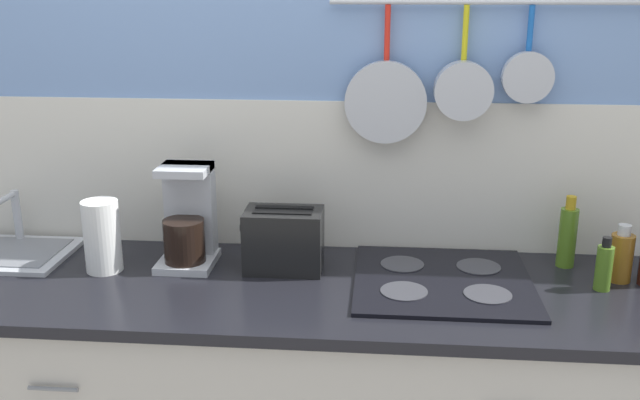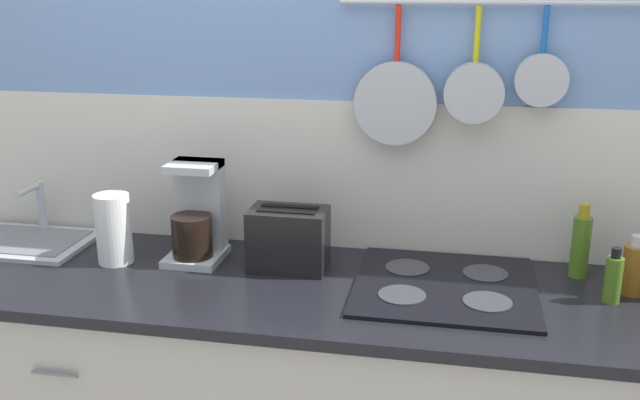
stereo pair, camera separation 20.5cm
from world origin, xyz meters
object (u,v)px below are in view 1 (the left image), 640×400
(coffee_maker, at_px, (188,223))
(bottle_vinegar, at_px, (604,267))
(bottle_sesame_oil, at_px, (621,256))
(bottle_hot_sauce, at_px, (568,236))
(toaster, at_px, (284,240))
(paper_towel_roll, at_px, (102,236))

(coffee_maker, bearing_deg, bottle_vinegar, -4.79)
(bottle_sesame_oil, bearing_deg, coffee_maker, 178.61)
(coffee_maker, relative_size, bottle_hot_sauce, 1.39)
(toaster, bearing_deg, paper_towel_roll, -174.07)
(bottle_hot_sauce, xyz_separation_m, bottle_vinegar, (0.06, -0.18, -0.03))
(coffee_maker, bearing_deg, bottle_hot_sauce, 3.47)
(bottle_sesame_oil, bearing_deg, toaster, -179.96)
(toaster, bearing_deg, bottle_sesame_oil, 0.04)
(coffee_maker, height_order, bottle_sesame_oil, coffee_maker)
(paper_towel_roll, xyz_separation_m, toaster, (0.56, 0.06, -0.02))
(paper_towel_roll, distance_m, coffee_maker, 0.27)
(bottle_vinegar, bearing_deg, coffee_maker, 175.21)
(paper_towel_roll, relative_size, bottle_vinegar, 1.39)
(bottle_hot_sauce, bearing_deg, bottle_sesame_oil, -37.94)
(coffee_maker, bearing_deg, paper_towel_roll, -159.79)
(paper_towel_roll, height_order, bottle_sesame_oil, paper_towel_roll)
(coffee_maker, xyz_separation_m, bottle_vinegar, (1.27, -0.11, -0.06))
(toaster, xyz_separation_m, bottle_vinegar, (0.96, -0.07, -0.03))
(toaster, bearing_deg, bottle_hot_sauce, 6.80)
(bottle_hot_sauce, distance_m, bottle_vinegar, 0.19)
(bottle_vinegar, bearing_deg, bottle_hot_sauce, 109.76)
(bottle_hot_sauce, height_order, bottle_sesame_oil, bottle_hot_sauce)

